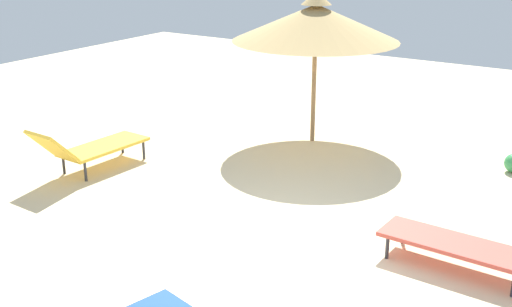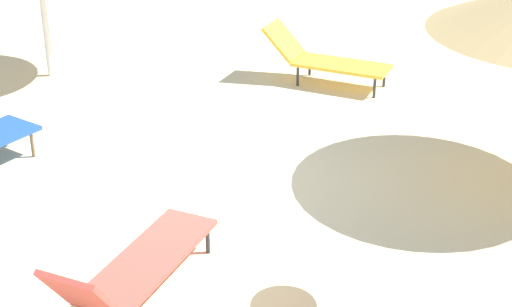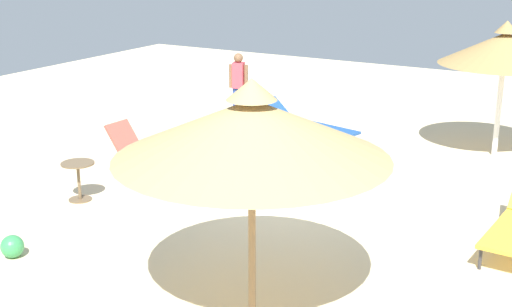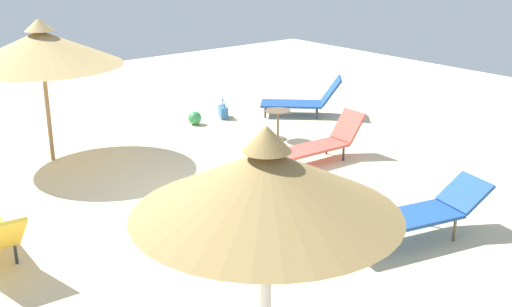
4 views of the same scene
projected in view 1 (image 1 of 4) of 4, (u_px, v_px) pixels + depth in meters
ground at (274, 247)px, 7.86m from camera, size 24.00×24.00×0.10m
parasol_umbrella_far_left at (316, 22)px, 10.91m from camera, size 2.86×2.86×2.62m
lounge_chair_far_right at (89, 147)px, 10.01m from camera, size 1.97×0.72×0.86m
lounge_chair_near_right at (480, 245)px, 7.03m from camera, size 0.65×2.09×0.84m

